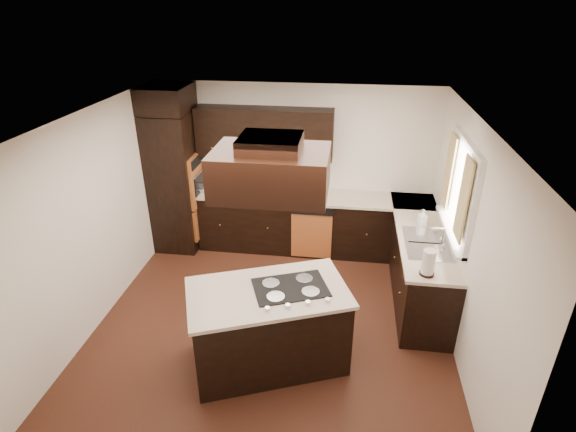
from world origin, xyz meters
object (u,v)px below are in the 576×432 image
object	(u,v)px
spice_rack	(249,183)
island	(269,328)
range_hood	(271,172)
oven_column	(176,182)

from	to	relation	value
spice_rack	island	bearing A→B (deg)	-79.28
island	spice_rack	bearing A→B (deg)	84.93
island	range_hood	size ratio (longest dim) A/B	1.49
oven_column	island	bearing A→B (deg)	-52.18
oven_column	island	xyz separation A→B (m)	(1.84, -2.37, -0.62)
oven_column	spice_rack	bearing A→B (deg)	4.41
oven_column	spice_rack	world-z (taller)	oven_column
oven_column	island	size ratio (longest dim) A/B	1.35
oven_column	island	world-z (taller)	oven_column
island	oven_column	bearing A→B (deg)	106.29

